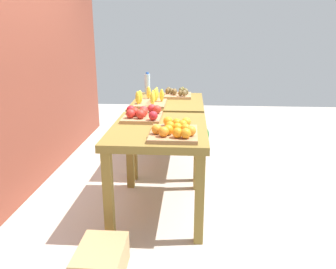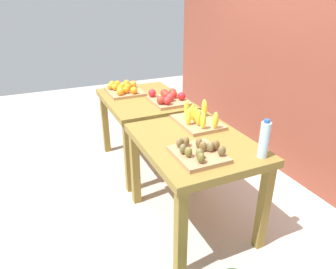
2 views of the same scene
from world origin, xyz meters
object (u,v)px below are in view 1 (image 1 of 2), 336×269
at_px(display_table_right, 168,110).
at_px(watermelon_pile, 190,133).
at_px(display_table_left, 159,140).
at_px(orange_bin, 175,130).
at_px(banana_crate, 151,100).
at_px(cardboard_produce_box, 101,262).
at_px(kiwi_bin, 178,94).
at_px(apple_bin, 143,114).
at_px(water_bottle, 147,84).

height_order(display_table_right, watermelon_pile, display_table_right).
height_order(display_table_left, orange_bin, orange_bin).
bearing_deg(display_table_right, banana_crate, 146.37).
relative_size(banana_crate, cardboard_produce_box, 1.10).
bearing_deg(kiwi_bin, display_table_left, 175.66).
height_order(orange_bin, cardboard_produce_box, orange_bin).
distance_m(apple_bin, watermelon_pile, 1.96).
xyz_separation_m(watermelon_pile, cardboard_produce_box, (-2.90, 0.56, -0.02)).
relative_size(orange_bin, kiwi_bin, 1.22).
distance_m(display_table_left, banana_crate, 0.90).
relative_size(apple_bin, cardboard_produce_box, 1.00).
bearing_deg(kiwi_bin, apple_bin, 166.19).
distance_m(display_table_left, water_bottle, 1.58).
xyz_separation_m(display_table_right, water_bottle, (0.42, 0.29, 0.25)).
distance_m(banana_crate, water_bottle, 0.69).
xyz_separation_m(display_table_right, cardboard_produce_box, (-2.00, 0.30, -0.56)).
distance_m(orange_bin, kiwi_bin, 1.61).
height_order(banana_crate, cardboard_produce_box, banana_crate).
bearing_deg(apple_bin, water_bottle, 5.33).
xyz_separation_m(display_table_right, orange_bin, (-1.38, -0.15, 0.16)).
relative_size(water_bottle, watermelon_pile, 0.43).
bearing_deg(orange_bin, banana_crate, 15.71).
height_order(display_table_right, cardboard_produce_box, display_table_right).
bearing_deg(watermelon_pile, orange_bin, 177.09).
distance_m(orange_bin, banana_crate, 1.17).
bearing_deg(water_bottle, kiwi_bin, -114.50).
bearing_deg(display_table_right, cardboard_produce_box, 171.47).
distance_m(apple_bin, water_bottle, 1.30).
xyz_separation_m(display_table_left, orange_bin, (-0.26, -0.15, 0.16)).
distance_m(display_table_left, apple_bin, 0.34).
bearing_deg(water_bottle, banana_crate, -169.61).
height_order(display_table_left, watermelon_pile, display_table_left).
distance_m(watermelon_pile, cardboard_produce_box, 2.96).
bearing_deg(orange_bin, display_table_right, 6.12).
height_order(apple_bin, banana_crate, banana_crate).
bearing_deg(display_table_left, cardboard_produce_box, 161.16).
relative_size(banana_crate, kiwi_bin, 1.23).
bearing_deg(watermelon_pile, display_table_right, 163.75).
height_order(orange_bin, kiwi_bin, orange_bin).
bearing_deg(apple_bin, kiwi_bin, -13.81).
relative_size(display_table_left, orange_bin, 2.36).
bearing_deg(banana_crate, display_table_right, -33.63).
bearing_deg(cardboard_produce_box, apple_bin, -6.57).
xyz_separation_m(banana_crate, water_bottle, (0.67, 0.12, 0.08)).
relative_size(apple_bin, banana_crate, 0.91).
bearing_deg(apple_bin, banana_crate, -0.22).
relative_size(apple_bin, water_bottle, 1.46).
xyz_separation_m(kiwi_bin, watermelon_pile, (0.67, -0.16, -0.69)).
height_order(apple_bin, watermelon_pile, apple_bin).
bearing_deg(watermelon_pile, banana_crate, 159.53).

